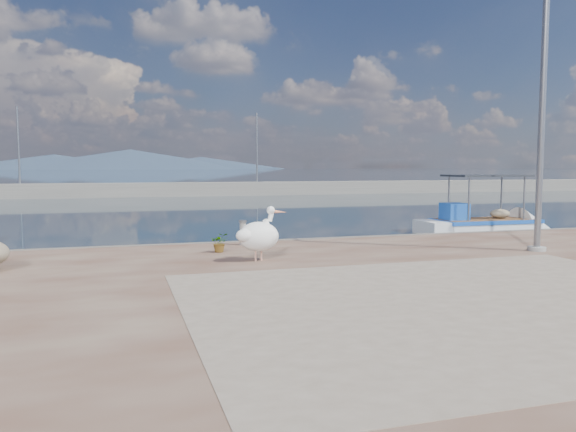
# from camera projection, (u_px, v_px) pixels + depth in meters

# --- Properties ---
(ground) EXTENTS (1400.00, 1400.00, 0.00)m
(ground) POSITION_uv_depth(u_px,v_px,m) (342.00, 295.00, 11.43)
(ground) COLOR #162635
(ground) RESTS_ON ground
(quay) EXTENTS (44.00, 22.00, 0.50)m
(quay) POSITION_uv_depth(u_px,v_px,m) (568.00, 400.00, 5.69)
(quay) COLOR #4E2C22
(quay) RESTS_ON ground
(quay_patch) EXTENTS (9.00, 7.00, 0.01)m
(quay_patch) POSITION_uv_depth(u_px,v_px,m) (474.00, 301.00, 8.82)
(quay_patch) COLOR gray
(quay_patch) RESTS_ON quay
(breakwater) EXTENTS (120.00, 2.20, 7.50)m
(breakwater) POSITION_uv_depth(u_px,v_px,m) (169.00, 189.00, 49.50)
(breakwater) COLOR gray
(breakwater) RESTS_ON ground
(mountains) EXTENTS (370.00, 280.00, 22.00)m
(mountains) POSITION_uv_depth(u_px,v_px,m) (125.00, 161.00, 631.40)
(mountains) COLOR #28384C
(mountains) RESTS_ON ground
(boat_right) EXTENTS (5.62, 1.97, 2.68)m
(boat_right) POSITION_uv_depth(u_px,v_px,m) (484.00, 227.00, 22.19)
(boat_right) COLOR white
(boat_right) RESTS_ON ground
(pelican) EXTENTS (1.28, 0.84, 1.22)m
(pelican) POSITION_uv_depth(u_px,v_px,m) (259.00, 235.00, 12.57)
(pelican) COLOR tan
(pelican) RESTS_ON quay
(lamp_post) EXTENTS (0.44, 0.96, 7.00)m
(lamp_post) POSITION_uv_depth(u_px,v_px,m) (541.00, 118.00, 13.86)
(lamp_post) COLOR gray
(lamp_post) RESTS_ON quay
(bollard_near) EXTENTS (0.22, 0.22, 0.67)m
(bollard_near) POSITION_uv_depth(u_px,v_px,m) (243.00, 232.00, 15.16)
(bollard_near) COLOR gray
(bollard_near) RESTS_ON quay
(potted_plant) EXTENTS (0.46, 0.41, 0.48)m
(potted_plant) POSITION_uv_depth(u_px,v_px,m) (220.00, 243.00, 13.85)
(potted_plant) COLOR #33722D
(potted_plant) RESTS_ON quay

